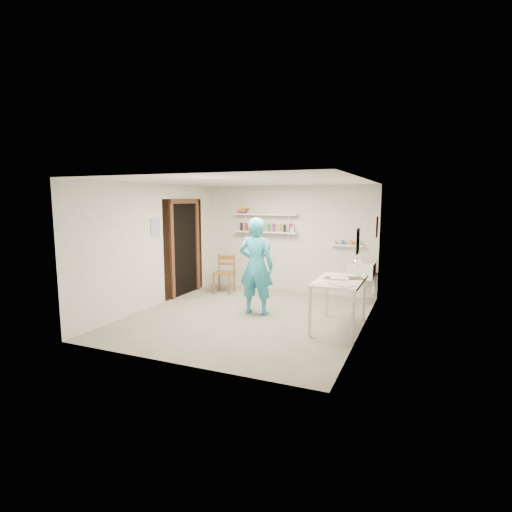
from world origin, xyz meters
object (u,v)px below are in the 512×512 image
at_px(man, 256,266).
at_px(desk_lamp, 358,263).
at_px(wooden_chair, 224,273).
at_px(belfast_sink, 362,270).
at_px(work_table, 339,304).
at_px(wall_clock, 261,249).

height_order(man, desk_lamp, man).
bearing_deg(wooden_chair, belfast_sink, -4.21).
xyz_separation_m(man, work_table, (1.57, -0.26, -0.48)).
xyz_separation_m(belfast_sink, work_table, (-0.11, -1.72, -0.29)).
relative_size(belfast_sink, desk_lamp, 3.94).
xyz_separation_m(man, wooden_chair, (-1.31, 1.24, -0.43)).
relative_size(belfast_sink, wall_clock, 1.88).
xyz_separation_m(work_table, desk_lamp, (0.20, 0.49, 0.63)).
relative_size(wall_clock, desk_lamp, 2.10).
bearing_deg(wooden_chair, desk_lamp, -26.63).
height_order(work_table, desk_lamp, desk_lamp).
height_order(belfast_sink, desk_lamp, desk_lamp).
xyz_separation_m(belfast_sink, desk_lamp, (0.09, -1.23, 0.33)).
relative_size(belfast_sink, man, 0.34).
bearing_deg(desk_lamp, work_table, -112.42).
xyz_separation_m(wooden_chair, work_table, (2.88, -1.50, -0.05)).
height_order(wall_clock, desk_lamp, wall_clock).
relative_size(belfast_sink, wooden_chair, 0.66).
distance_m(man, work_table, 1.66).
relative_size(wooden_chair, work_table, 0.75).
height_order(man, wooden_chair, man).
bearing_deg(wooden_chair, wall_clock, -46.06).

